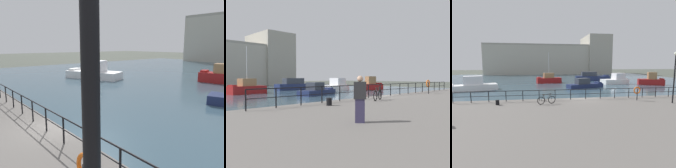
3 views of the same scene
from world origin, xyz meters
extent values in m
plane|color=#4C5147|center=(0.00, 0.00, 0.00)|extent=(240.00, 240.00, 0.00)
cube|color=#385160|center=(0.00, 30.20, 0.01)|extent=(80.00, 60.00, 0.01)
cube|color=slate|center=(0.00, -6.50, 0.48)|extent=(56.00, 13.00, 0.96)
cube|color=#B2AD9E|center=(0.00, 62.78, 6.25)|extent=(55.53, 15.95, 12.50)
cube|color=#A49F91|center=(22.49, 62.78, 8.90)|extent=(10.55, 17.54, 17.80)
cube|color=gray|center=(0.00, 55.10, 12.85)|extent=(55.53, 0.60, 0.70)
cube|color=white|center=(-16.32, 13.50, 0.52)|extent=(8.50, 5.65, 1.03)
cube|color=silver|center=(-16.19, 13.55, 1.80)|extent=(3.59, 3.11, 1.52)
cube|color=maroon|center=(20.06, 16.44, 0.64)|extent=(5.65, 4.01, 1.25)
cube|color=#997047|center=(20.23, 16.36, 2.05)|extent=(2.21, 2.20, 1.57)
cube|color=maroon|center=(22.08, 15.55, 1.38)|extent=(1.16, 1.58, 0.24)
cube|color=white|center=(12.88, 19.50, 0.54)|extent=(6.46, 3.66, 1.06)
cube|color=silver|center=(13.91, 19.65, 1.78)|extent=(2.76, 2.47, 1.43)
cube|color=white|center=(15.43, 19.87, 1.19)|extent=(1.01, 2.05, 0.24)
cube|color=maroon|center=(-2.36, 23.59, 0.63)|extent=(6.23, 3.13, 1.24)
cube|color=#997047|center=(-2.40, 23.58, 1.84)|extent=(2.68, 1.95, 1.18)
cube|color=maroon|center=(-4.81, 23.13, 1.37)|extent=(0.97, 1.56, 0.24)
cylinder|color=silver|center=(-2.40, 23.58, 4.96)|extent=(0.10, 0.10, 5.05)
cube|color=navy|center=(4.28, 14.25, 0.38)|extent=(7.68, 4.20, 0.74)
cube|color=#333842|center=(3.68, 14.06, 1.32)|extent=(2.99, 2.29, 1.14)
cube|color=navy|center=(7.25, 15.17, 0.87)|extent=(1.28, 1.66, 0.24)
cube|color=navy|center=(10.10, 27.78, 0.64)|extent=(9.56, 3.22, 1.26)
cube|color=#333842|center=(9.11, 27.85, 1.87)|extent=(4.21, 2.23, 1.19)
cube|color=navy|center=(14.04, 27.49, 1.39)|extent=(1.26, 1.86, 0.24)
cylinder|color=black|center=(-12.74, -0.75, 1.49)|extent=(0.07, 0.07, 1.05)
cylinder|color=black|center=(-11.12, -0.75, 1.49)|extent=(0.07, 0.07, 1.05)
cylinder|color=black|center=(-9.50, -0.75, 1.49)|extent=(0.07, 0.07, 1.05)
cylinder|color=black|center=(-7.88, -0.75, 1.49)|extent=(0.07, 0.07, 1.05)
cylinder|color=black|center=(-6.27, -0.75, 1.49)|extent=(0.07, 0.07, 1.05)
cylinder|color=black|center=(-4.65, -0.75, 1.49)|extent=(0.07, 0.07, 1.05)
cylinder|color=black|center=(-3.03, -0.75, 1.49)|extent=(0.07, 0.07, 1.05)
cylinder|color=black|center=(-1.41, -0.75, 1.49)|extent=(0.07, 0.07, 1.05)
cylinder|color=black|center=(0.20, -0.75, 1.49)|extent=(0.07, 0.07, 1.05)
cylinder|color=black|center=(1.82, -0.75, 1.49)|extent=(0.07, 0.07, 1.05)
cylinder|color=black|center=(3.44, -0.75, 1.49)|extent=(0.07, 0.07, 1.05)
cylinder|color=black|center=(5.05, -0.75, 1.49)|extent=(0.07, 0.07, 1.05)
cylinder|color=black|center=(6.67, -0.75, 1.49)|extent=(0.07, 0.07, 1.05)
cylinder|color=black|center=(8.29, -0.75, 1.49)|extent=(0.07, 0.07, 1.05)
cylinder|color=black|center=(9.91, -0.75, 1.49)|extent=(0.07, 0.07, 1.05)
cylinder|color=black|center=(0.20, -0.75, 2.01)|extent=(25.88, 0.06, 0.06)
cylinder|color=black|center=(0.20, -0.75, 1.54)|extent=(25.88, 0.04, 0.04)
torus|color=black|center=(-3.47, -2.13, 1.32)|extent=(0.71, 0.27, 0.72)
torus|color=black|center=(-4.48, -2.44, 1.32)|extent=(0.71, 0.27, 0.72)
cylinder|color=black|center=(-3.82, -2.24, 1.56)|extent=(0.54, 0.19, 0.66)
cylinder|color=black|center=(-4.16, -2.34, 1.53)|extent=(0.23, 0.10, 0.58)
cylinder|color=black|center=(-3.92, -2.27, 1.85)|extent=(0.70, 0.24, 0.11)
cylinder|color=black|center=(-4.27, -2.38, 1.28)|extent=(0.42, 0.16, 0.12)
cylinder|color=black|center=(-4.37, -2.40, 1.57)|extent=(0.26, 0.11, 0.51)
cylinder|color=black|center=(-3.52, -2.15, 1.60)|extent=(0.14, 0.07, 0.57)
cube|color=black|center=(-4.26, -2.37, 1.85)|extent=(0.24, 0.15, 0.05)
cylinder|color=black|center=(-3.57, -2.16, 1.93)|extent=(0.50, 0.17, 0.02)
cylinder|color=black|center=(-8.40, -1.98, 1.18)|extent=(0.32, 0.32, 0.44)
cylinder|color=black|center=(5.26, -2.02, 1.54)|extent=(0.08, 0.08, 1.15)
torus|color=orange|center=(5.26, -1.96, 1.98)|extent=(0.75, 0.11, 0.75)
cylinder|color=black|center=(7.91, -3.62, 3.22)|extent=(0.12, 0.12, 4.51)
sphere|color=silver|center=(7.91, -3.62, 5.61)|extent=(0.32, 0.32, 0.32)
camera|label=1|loc=(9.02, -4.37, 4.72)|focal=34.77mm
camera|label=2|loc=(-17.18, -11.47, 2.59)|focal=35.86mm
camera|label=3|loc=(-4.53, -17.47, 4.66)|focal=26.66mm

